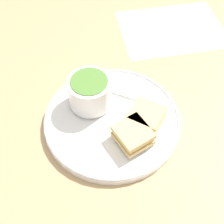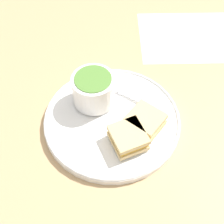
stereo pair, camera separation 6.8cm
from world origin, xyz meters
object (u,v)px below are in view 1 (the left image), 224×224
soup_bowl (90,92)px  spoon (106,88)px  sandwich_half_near (133,135)px  sandwich_half_far (146,118)px

soup_bowl → spoon: (-0.04, 0.03, -0.03)m
sandwich_half_near → spoon: bearing=-150.3°
spoon → sandwich_half_near: size_ratio=1.14×
sandwich_half_far → spoon: bearing=-130.4°
soup_bowl → spoon: size_ratio=0.87×
soup_bowl → sandwich_half_far: 0.14m
spoon → sandwich_half_far: (0.08, 0.10, 0.01)m
spoon → sandwich_half_near: sandwich_half_near is taller
spoon → sandwich_half_far: size_ratio=1.24×
soup_bowl → sandwich_half_far: (0.04, 0.13, -0.02)m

